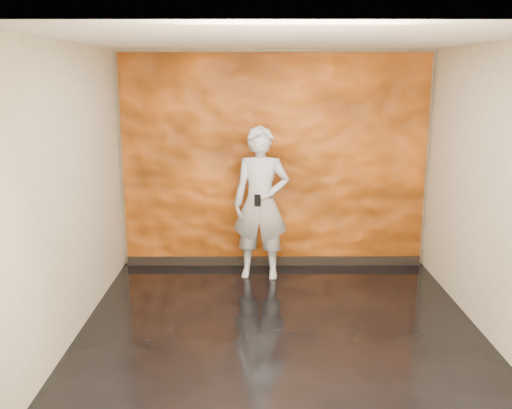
# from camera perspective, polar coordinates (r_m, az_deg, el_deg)

# --- Properties ---
(room) EXTENTS (4.02, 4.02, 2.81)m
(room) POSITION_cam_1_polar(r_m,az_deg,el_deg) (5.44, 2.54, 1.24)
(room) COLOR black
(room) RESTS_ON ground
(feature_wall) EXTENTS (3.90, 0.06, 2.75)m
(feature_wall) POSITION_cam_1_polar(r_m,az_deg,el_deg) (7.37, 1.84, 4.21)
(feature_wall) COLOR orange
(feature_wall) RESTS_ON ground
(baseboard) EXTENTS (3.90, 0.04, 0.12)m
(baseboard) POSITION_cam_1_polar(r_m,az_deg,el_deg) (7.64, 1.78, -5.66)
(baseboard) COLOR black
(baseboard) RESTS_ON ground
(man) EXTENTS (0.74, 0.53, 1.89)m
(man) POSITION_cam_1_polar(r_m,az_deg,el_deg) (7.00, 0.49, 0.11)
(man) COLOR #9A9EA8
(man) RESTS_ON ground
(phone) EXTENTS (0.08, 0.04, 0.14)m
(phone) POSITION_cam_1_polar(r_m,az_deg,el_deg) (6.69, 0.15, 0.41)
(phone) COLOR black
(phone) RESTS_ON man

